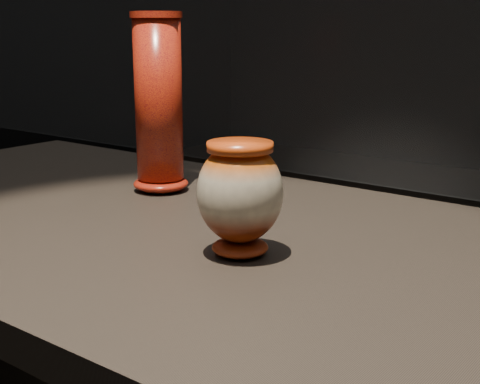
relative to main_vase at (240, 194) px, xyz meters
name	(u,v)px	position (x,y,z in m)	size (l,w,h in m)	color
main_vase	(240,194)	(0.00, 0.00, 0.00)	(0.16, 0.16, 0.16)	maroon
tall_vase	(159,107)	(-0.36, 0.21, 0.08)	(0.14, 0.14, 0.34)	red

